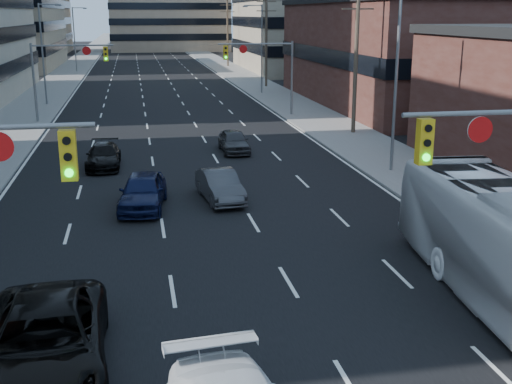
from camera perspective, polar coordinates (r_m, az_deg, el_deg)
The scene contains 21 objects.
road_surface at distance 136.27m, azimuth -9.84°, elevation 11.94°, with size 18.00×300.00×0.02m, color black.
sidewalk_left at distance 136.53m, azimuth -14.77°, elevation 11.69°, with size 5.00×300.00×0.15m, color slate.
sidewalk_right at distance 136.98m, azimuth -4.92°, elevation 12.15°, with size 5.00×300.00×0.15m, color slate.
storefront_right_mid at distance 62.13m, azimuth 14.99°, elevation 11.73°, with size 20.00×30.00×9.00m, color #472119.
office_right_far at distance 98.00m, azimuth 5.83°, elevation 14.84°, with size 22.00×28.00×14.00m, color gray.
bg_block_left at distance 148.21m, azimuth -21.39°, elevation 15.28°, with size 24.00×24.00×20.00m, color #ADA089.
bg_block_right at distance 140.37m, azimuth 3.66°, elevation 14.67°, with size 22.00×22.00×12.00m, color gray.
signal_far_left at distance 51.39m, azimuth -16.64°, elevation 10.70°, with size 6.09×0.33×6.00m.
signal_far_right at distance 52.18m, azimuth 0.71°, elevation 11.39°, with size 6.09×0.33×6.00m.
utility_pole_block at distance 44.62m, azimuth 8.91°, elevation 12.41°, with size 2.20×0.28×11.00m.
utility_pole_midblock at distance 73.56m, azimuth 0.92°, elevation 13.76°, with size 2.20×0.28×11.00m.
utility_pole_distant at distance 103.11m, azimuth -2.55°, elevation 14.26°, with size 2.20×0.28×11.00m.
streetlight_left_mid at distance 61.57m, azimuth -18.33°, elevation 11.97°, with size 2.03×0.22×9.00m.
streetlight_left_far at distance 96.36m, azimuth -15.75°, elevation 13.19°, with size 2.03×0.22×9.00m.
streetlight_right_near at distance 33.76m, azimuth 12.11°, elevation 10.06°, with size 2.03×0.22×9.00m.
streetlight_right_far at distance 67.34m, azimuth 0.39°, elevation 12.97°, with size 2.03×0.22×9.00m.
black_pickup at distance 15.78m, azimuth -18.23°, elevation -12.65°, with size 2.77×6.01×1.67m, color black.
sedan_blue at distance 27.84m, azimuth -10.03°, elevation 0.07°, with size 1.81×4.51×1.54m, color #0C1233.
sedan_grey_center at distance 28.68m, azimuth -3.22°, elevation 0.56°, with size 1.44×4.13×1.36m, color #3A3A3D.
sedan_black_far at distance 35.85m, azimuth -13.40°, elevation 3.13°, with size 1.78×4.38×1.27m, color black.
sedan_grey_right at distance 38.83m, azimuth -1.99°, elevation 4.55°, with size 1.60×3.97×1.35m, color #353437.
Camera 1 is at (-2.65, -6.01, 8.09)m, focal length 45.00 mm.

